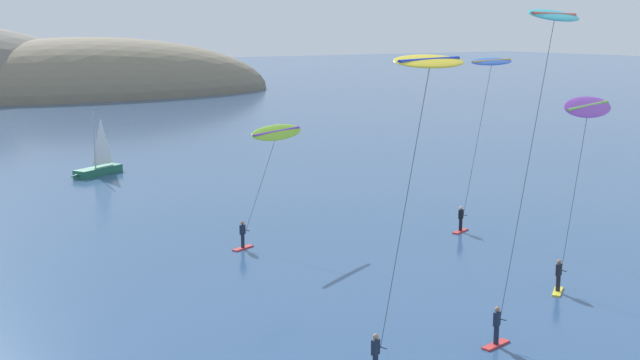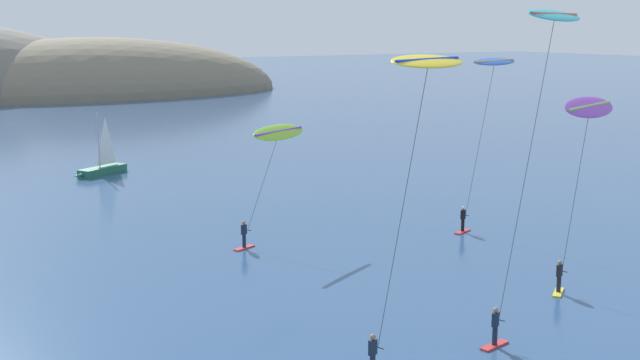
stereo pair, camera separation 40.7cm
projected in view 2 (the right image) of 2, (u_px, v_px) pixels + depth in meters
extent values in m
ellipsoid|color=#7A705B|center=(94.00, 94.00, 157.03)|extent=(77.56, 35.66, 22.17)
cube|color=#23664C|center=(103.00, 171.00, 72.13)|extent=(4.89, 3.50, 0.70)
cone|color=#23664C|center=(83.00, 175.00, 70.08)|extent=(2.22, 1.61, 0.67)
cylinder|color=#B2B2B7|center=(99.00, 140.00, 71.33)|extent=(0.12, 0.12, 5.00)
pyramid|color=white|center=(106.00, 140.00, 72.13)|extent=(1.62, 0.92, 4.25)
cylinder|color=#A5A5AD|center=(107.00, 163.00, 72.53)|extent=(1.62, 0.92, 0.08)
cube|color=red|center=(494.00, 345.00, 33.43)|extent=(1.55, 0.67, 0.08)
cylinder|color=#192338|center=(495.00, 335.00, 33.34)|extent=(0.22, 0.22, 0.80)
cube|color=#192338|center=(495.00, 320.00, 33.21)|extent=(0.39, 0.32, 0.60)
sphere|color=#9E7051|center=(496.00, 310.00, 33.13)|extent=(0.22, 0.22, 0.22)
cylinder|color=black|center=(499.00, 320.00, 33.51)|extent=(0.25, 0.52, 0.04)
ellipsoid|color=#23B2C6|center=(555.00, 15.00, 35.01)|extent=(5.92, 3.43, 0.70)
cylinder|color=#DB4C38|center=(555.00, 14.00, 35.00)|extent=(5.22, 2.29, 0.16)
cylinder|color=#333338|center=(527.00, 165.00, 34.27)|extent=(4.48, 1.88, 12.45)
cube|color=yellow|center=(558.00, 292.00, 40.09)|extent=(1.46, 1.19, 0.08)
cylinder|color=black|center=(559.00, 284.00, 40.01)|extent=(0.22, 0.22, 0.80)
cube|color=black|center=(559.00, 270.00, 39.87)|extent=(0.39, 0.30, 0.60)
sphere|color=#9E7051|center=(560.00, 262.00, 39.80)|extent=(0.22, 0.22, 0.22)
cylinder|color=black|center=(562.00, 271.00, 40.17)|extent=(0.22, 0.53, 0.04)
ellipsoid|color=purple|center=(590.00, 107.00, 40.49)|extent=(6.02, 3.21, 1.07)
cylinder|color=#7ACC42|center=(590.00, 106.00, 40.48)|extent=(5.35, 2.01, 0.16)
cylinder|color=#333338|center=(576.00, 190.00, 40.34)|extent=(2.29, 0.83, 7.96)
cube|color=red|center=(462.00, 232.00, 51.95)|extent=(1.55, 0.89, 0.08)
cylinder|color=black|center=(463.00, 225.00, 51.87)|extent=(0.22, 0.22, 0.80)
cube|color=black|center=(463.00, 214.00, 51.74)|extent=(0.39, 0.30, 0.60)
sphere|color=beige|center=(463.00, 208.00, 51.66)|extent=(0.22, 0.22, 0.22)
cylinder|color=black|center=(466.00, 215.00, 52.03)|extent=(0.23, 0.53, 0.04)
ellipsoid|color=blue|center=(495.00, 62.00, 52.78)|extent=(5.86, 3.05, 0.59)
cylinder|color=gold|center=(495.00, 61.00, 52.77)|extent=(5.25, 2.05, 0.16)
cylinder|color=#333338|center=(480.00, 139.00, 52.41)|extent=(3.17, 1.18, 9.69)
cube|color=red|center=(244.00, 248.00, 48.16)|extent=(1.54, 0.91, 0.08)
cylinder|color=#192338|center=(244.00, 241.00, 48.07)|extent=(0.22, 0.22, 0.80)
cube|color=#192338|center=(244.00, 229.00, 47.94)|extent=(0.39, 0.33, 0.60)
sphere|color=#9E7051|center=(244.00, 223.00, 47.86)|extent=(0.22, 0.22, 0.22)
cylinder|color=black|center=(248.00, 230.00, 48.25)|extent=(0.27, 0.51, 0.04)
ellipsoid|color=#8CD12D|center=(279.00, 132.00, 49.99)|extent=(5.15, 3.23, 0.96)
cylinder|color=#722DD1|center=(279.00, 131.00, 49.98)|extent=(4.50, 2.27, 0.16)
cylinder|color=#333338|center=(264.00, 181.00, 49.13)|extent=(3.06, 1.48, 5.48)
cube|color=#192338|center=(373.00, 347.00, 30.34)|extent=(0.39, 0.31, 0.60)
sphere|color=#9E7051|center=(373.00, 337.00, 30.26)|extent=(0.22, 0.22, 0.22)
cylinder|color=black|center=(378.00, 347.00, 30.63)|extent=(0.23, 0.53, 0.04)
ellipsoid|color=yellow|center=(428.00, 61.00, 31.18)|extent=(5.16, 3.18, 0.63)
cylinder|color=#1432E0|center=(429.00, 60.00, 31.18)|extent=(4.43, 1.78, 0.16)
cylinder|color=#333338|center=(403.00, 204.00, 30.92)|extent=(3.13, 1.19, 10.64)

